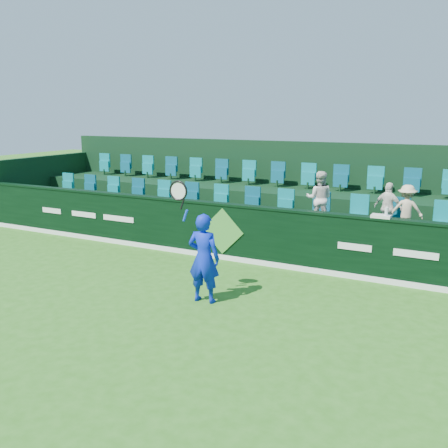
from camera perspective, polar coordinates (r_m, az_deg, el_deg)
The scene contains 13 objects.
ground at distance 8.87m, azimuth -12.11°, elevation -10.41°, with size 60.00×60.00×0.00m, color #2A6718.
sponsor_hoarding at distance 11.84m, azimuth 0.07°, elevation -0.83°, with size 16.00×0.25×1.35m.
stand_tier_front at distance 12.87m, azimuth 2.32°, elevation -1.01°, with size 16.00×2.00×0.80m, color black.
stand_tier_back at distance 14.52m, azimuth 5.51°, elevation 1.52°, with size 16.00×1.80×1.30m, color black.
stand_rear at distance 14.83m, azimuth 6.21°, elevation 3.96°, with size 16.00×4.10×2.60m.
seat_row_front at distance 13.08m, azimuth 3.09°, elevation 2.34°, with size 13.50×0.50×0.60m, color #0B7D83.
seat_row_back at distance 14.65m, azimuth 6.03°, elevation 5.37°, with size 13.50×0.50×0.60m, color #0B7D83.
tennis_player at distance 9.12m, azimuth -2.36°, elevation -3.81°, with size 1.02×0.45×2.30m.
spectator_left at distance 12.00m, azimuth 10.82°, elevation 2.89°, with size 0.63×0.49×1.29m, color silver.
spectator_middle at distance 11.68m, azimuth 18.25°, elevation 1.79°, with size 0.66×0.27×1.13m, color white.
spectator_right at distance 11.63m, azimuth 20.12°, elevation 1.54°, with size 0.71×0.41×1.10m, color beige.
towel at distance 10.58m, azimuth 17.51°, elevation 0.86°, with size 0.38×0.25×0.06m, color silver.
drinks_bottle at distance 10.55m, azimuth 18.07°, elevation 1.23°, with size 0.07×0.07×0.22m, color silver.
Camera 1 is at (5.30, -6.24, 3.42)m, focal length 40.00 mm.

